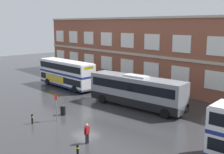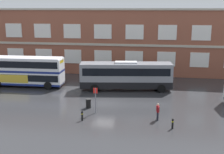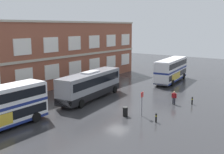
{
  "view_description": "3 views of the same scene",
  "coord_description": "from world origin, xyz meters",
  "px_view_note": "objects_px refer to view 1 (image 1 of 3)",
  "views": [
    {
      "loc": [
        23.32,
        -16.91,
        9.61
      ],
      "look_at": [
        0.2,
        3.67,
        3.61
      ],
      "focal_mm": 44.46,
      "sensor_mm": 36.0,
      "label": 1
    },
    {
      "loc": [
        6.01,
        -31.09,
        10.68
      ],
      "look_at": [
        0.45,
        3.42,
        2.24
      ],
      "focal_mm": 46.25,
      "sensor_mm": 36.0,
      "label": 2
    },
    {
      "loc": [
        -25.24,
        -18.04,
        9.78
      ],
      "look_at": [
        5.1,
        4.59,
        2.69
      ],
      "focal_mm": 43.78,
      "sensor_mm": 36.0,
      "label": 3
    }
  ],
  "objects_px": {
    "touring_coach": "(136,91)",
    "station_litter_bin": "(63,110)",
    "waiting_passenger": "(87,133)",
    "bus_stand_flag": "(56,105)",
    "double_decker_near": "(66,73)",
    "safety_bollard_east": "(32,119)",
    "safety_bollard_west": "(78,150)"
  },
  "relations": [
    {
      "from": "double_decker_near",
      "to": "waiting_passenger",
      "type": "relative_size",
      "value": 6.52
    },
    {
      "from": "waiting_passenger",
      "to": "station_litter_bin",
      "type": "bearing_deg",
      "value": 162.4
    },
    {
      "from": "waiting_passenger",
      "to": "station_litter_bin",
      "type": "xyz_separation_m",
      "value": [
        -7.49,
        2.38,
        -0.41
      ]
    },
    {
      "from": "bus_stand_flag",
      "to": "safety_bollard_east",
      "type": "distance_m",
      "value": 2.64
    },
    {
      "from": "station_litter_bin",
      "to": "safety_bollard_west",
      "type": "xyz_separation_m",
      "value": [
        8.84,
        -4.24,
        -0.03
      ]
    },
    {
      "from": "station_litter_bin",
      "to": "touring_coach",
      "type": "bearing_deg",
      "value": 67.66
    },
    {
      "from": "safety_bollard_west",
      "to": "station_litter_bin",
      "type": "bearing_deg",
      "value": 154.36
    },
    {
      "from": "double_decker_near",
      "to": "safety_bollard_east",
      "type": "xyz_separation_m",
      "value": [
        11.25,
        -11.07,
        -1.66
      ]
    },
    {
      "from": "bus_stand_flag",
      "to": "station_litter_bin",
      "type": "distance_m",
      "value": 2.13
    },
    {
      "from": "touring_coach",
      "to": "safety_bollard_east",
      "type": "relative_size",
      "value": 12.89
    },
    {
      "from": "station_litter_bin",
      "to": "safety_bollard_east",
      "type": "height_order",
      "value": "station_litter_bin"
    },
    {
      "from": "station_litter_bin",
      "to": "waiting_passenger",
      "type": "bearing_deg",
      "value": -17.6
    },
    {
      "from": "double_decker_near",
      "to": "safety_bollard_east",
      "type": "relative_size",
      "value": 11.67
    },
    {
      "from": "double_decker_near",
      "to": "safety_bollard_west",
      "type": "relative_size",
      "value": 11.67
    },
    {
      "from": "station_litter_bin",
      "to": "safety_bollard_east",
      "type": "relative_size",
      "value": 1.08
    },
    {
      "from": "double_decker_near",
      "to": "station_litter_bin",
      "type": "relative_size",
      "value": 10.76
    },
    {
      "from": "waiting_passenger",
      "to": "safety_bollard_east",
      "type": "height_order",
      "value": "waiting_passenger"
    },
    {
      "from": "waiting_passenger",
      "to": "double_decker_near",
      "type": "bearing_deg",
      "value": 152.06
    },
    {
      "from": "bus_stand_flag",
      "to": "station_litter_bin",
      "type": "bearing_deg",
      "value": 128.03
    },
    {
      "from": "double_decker_near",
      "to": "bus_stand_flag",
      "type": "height_order",
      "value": "double_decker_near"
    },
    {
      "from": "bus_stand_flag",
      "to": "waiting_passenger",
      "type": "bearing_deg",
      "value": -8.42
    },
    {
      "from": "waiting_passenger",
      "to": "safety_bollard_west",
      "type": "distance_m",
      "value": 2.35
    },
    {
      "from": "touring_coach",
      "to": "bus_stand_flag",
      "type": "xyz_separation_m",
      "value": [
        -2.1,
        -9.27,
        -0.27
      ]
    },
    {
      "from": "touring_coach",
      "to": "station_litter_bin",
      "type": "relative_size",
      "value": 11.89
    },
    {
      "from": "safety_bollard_west",
      "to": "touring_coach",
      "type": "bearing_deg",
      "value": 114.95
    },
    {
      "from": "double_decker_near",
      "to": "station_litter_bin",
      "type": "distance_m",
      "value": 13.36
    },
    {
      "from": "double_decker_near",
      "to": "touring_coach",
      "type": "distance_m",
      "value": 14.21
    },
    {
      "from": "waiting_passenger",
      "to": "station_litter_bin",
      "type": "height_order",
      "value": "waiting_passenger"
    },
    {
      "from": "touring_coach",
      "to": "waiting_passenger",
      "type": "bearing_deg",
      "value": -67.32
    },
    {
      "from": "waiting_passenger",
      "to": "bus_stand_flag",
      "type": "xyz_separation_m",
      "value": [
        -6.37,
        0.94,
        0.7
      ]
    },
    {
      "from": "double_decker_near",
      "to": "waiting_passenger",
      "type": "distance_m",
      "value": 20.95
    },
    {
      "from": "station_litter_bin",
      "to": "safety_bollard_west",
      "type": "relative_size",
      "value": 1.08
    }
  ]
}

